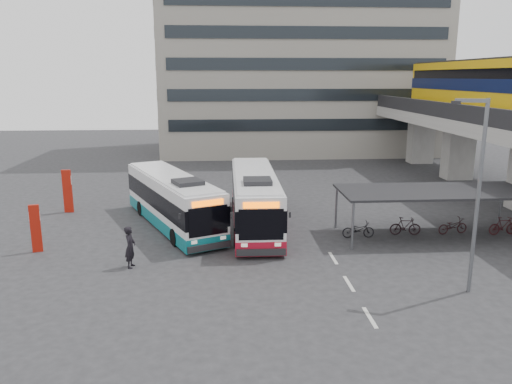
{
  "coord_description": "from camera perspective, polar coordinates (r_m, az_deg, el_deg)",
  "views": [
    {
      "loc": [
        -2.69,
        -22.02,
        8.41
      ],
      "look_at": [
        -0.79,
        5.53,
        2.0
      ],
      "focal_mm": 35.0,
      "sensor_mm": 36.0,
      "label": 1
    }
  ],
  "objects": [
    {
      "name": "ground",
      "position": [
        23.73,
        2.85,
        -7.71
      ],
      "size": [
        120.0,
        120.0,
        0.0
      ],
      "primitive_type": "plane",
      "color": "#28282B",
      "rests_on": "ground"
    },
    {
      "name": "bike_shelter",
      "position": [
        28.22,
        19.46,
        -1.58
      ],
      "size": [
        10.0,
        4.0,
        2.54
      ],
      "color": "#595B60",
      "rests_on": "ground"
    },
    {
      "name": "bus_teal",
      "position": [
        28.92,
        -9.53,
        -0.99
      ],
      "size": [
        6.48,
        10.78,
        3.18
      ],
      "rotation": [
        0.0,
        0.0,
        0.42
      ],
      "color": "white",
      "rests_on": "ground"
    },
    {
      "name": "road_markings",
      "position": [
        21.44,
        10.57,
        -10.26
      ],
      "size": [
        0.15,
        7.6,
        0.01
      ],
      "color": "beige",
      "rests_on": "ground"
    },
    {
      "name": "viaduct",
      "position": [
        40.96,
        25.11,
        8.81
      ],
      "size": [
        8.0,
        32.0,
        9.68
      ],
      "color": "gray",
      "rests_on": "ground"
    },
    {
      "name": "pedestrian",
      "position": [
        23.17,
        -14.19,
        -6.11
      ],
      "size": [
        0.53,
        0.74,
        1.92
      ],
      "primitive_type": "imported",
      "rotation": [
        0.0,
        0.0,
        1.47
      ],
      "color": "black",
      "rests_on": "ground"
    },
    {
      "name": "sign_totem_north",
      "position": [
        33.55,
        -20.74,
        0.16
      ],
      "size": [
        0.59,
        0.21,
        2.73
      ],
      "rotation": [
        0.0,
        0.0,
        -0.06
      ],
      "color": "#A4160A",
      "rests_on": "ground"
    },
    {
      "name": "lamp_post",
      "position": [
        20.82,
        23.89,
        0.7
      ],
      "size": [
        1.3,
        0.57,
        7.64
      ],
      "rotation": [
        0.0,
        0.0,
        -0.34
      ],
      "color": "#595B60",
      "rests_on": "ground"
    },
    {
      "name": "bus_main",
      "position": [
        28.54,
        -0.17,
        -0.86
      ],
      "size": [
        2.58,
        11.27,
        3.32
      ],
      "rotation": [
        0.0,
        0.0,
        -0.01
      ],
      "color": "white",
      "rests_on": "ground"
    },
    {
      "name": "sign_totem_mid",
      "position": [
        26.59,
        -23.88,
        -3.75
      ],
      "size": [
        0.51,
        0.26,
        2.38
      ],
      "rotation": [
        0.0,
        0.0,
        0.24
      ],
      "color": "#A4160A",
      "rests_on": "ground"
    },
    {
      "name": "office_block",
      "position": [
        58.81,
        4.77,
        17.02
      ],
      "size": [
        30.0,
        15.0,
        25.0
      ],
      "primitive_type": "cube",
      "color": "gray",
      "rests_on": "ground"
    }
  ]
}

